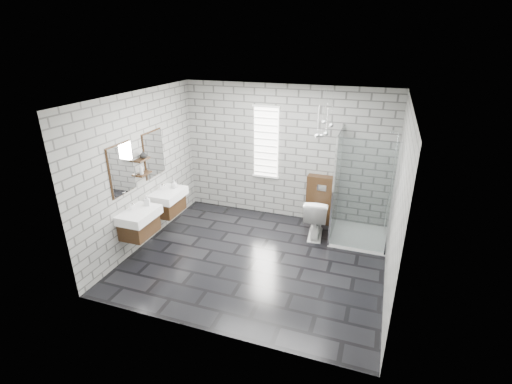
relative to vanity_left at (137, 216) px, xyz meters
The scene contains 20 objects.
floor 2.12m from the vanity_left, 15.36° to the left, with size 4.20×3.60×0.02m, color black.
ceiling 2.78m from the vanity_left, 15.36° to the left, with size 4.20×3.60×0.02m, color white.
wall_back 3.07m from the vanity_left, 50.75° to the left, with size 4.20×0.02×2.70m, color gray.
wall_front 2.38m from the vanity_left, 33.99° to the right, with size 4.20×0.02×2.70m, color gray.
wall_left 0.82m from the vanity_left, 111.16° to the left, with size 0.02×3.60×2.70m, color gray.
wall_right 4.09m from the vanity_left, ahead, with size 0.02×3.60×2.70m, color gray.
vanity_left is the anchor object (origin of this frame).
vanity_right 0.90m from the vanity_left, 90.00° to the left, with size 0.47×0.70×1.57m.
shelf_lower 0.75m from the vanity_left, 104.53° to the left, with size 0.14×0.30×0.03m, color #3A2412.
shelf_upper 0.96m from the vanity_left, 104.53° to the left, with size 0.14×0.30×0.03m, color #3A2412.
window 2.87m from the vanity_left, 56.83° to the left, with size 0.56×0.05×1.48m.
cistern_panel 3.51m from the vanity_left, 39.40° to the left, with size 0.60×0.20×1.00m, color #3A2412.
flush_plate 3.44m from the vanity_left, 38.05° to the left, with size 0.18×0.01×0.12m, color silver.
shower_enclosure 3.82m from the vanity_left, 26.60° to the left, with size 1.00×1.00×2.03m.
pendant_cluster 3.53m from the vanity_left, 34.98° to the left, with size 0.30×0.23×0.87m.
toilet 3.20m from the vanity_left, 31.62° to the left, with size 0.44×0.76×0.78m, color white.
soap_bottle_a 0.30m from the vanity_left, 75.53° to the left, with size 0.09×0.09×0.19m, color #B2B2B2.
soap_bottle_b 1.10m from the vanity_left, 85.98° to the left, with size 0.12×0.12×0.16m, color #B2B2B2.
soap_bottle_c 0.79m from the vanity_left, 105.65° to the left, with size 0.07×0.07×0.18m, color #B2B2B2.
vase 1.04m from the vanity_left, 102.48° to the left, with size 0.12×0.12×0.13m, color #B2B2B2.
Camera 1 is at (1.78, -5.09, 3.52)m, focal length 26.00 mm.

